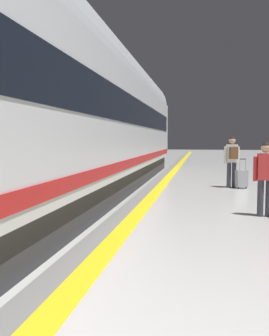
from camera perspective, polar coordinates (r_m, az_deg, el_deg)
name	(u,v)px	position (r m, az deg, el deg)	size (l,w,h in m)	color
safety_line_strip	(142,208)	(8.75, 1.20, -6.39)	(0.36, 80.00, 0.01)	yellow
tactile_edge_band	(131,208)	(8.80, -0.63, -6.33)	(0.53, 80.00, 0.01)	slate
high_speed_train	(27,97)	(7.57, -16.60, 10.72)	(2.94, 30.59, 4.97)	#38383D
passenger_near	(232,157)	(12.80, 15.20, 1.62)	(0.53, 0.41, 1.76)	#383842
suitcase_near	(241,178)	(12.73, 16.59, -1.59)	(0.44, 0.35, 1.01)	#9E9EA3
passenger_mid	(265,174)	(8.21, 20.01, -0.83)	(0.50, 0.21, 1.61)	#383842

